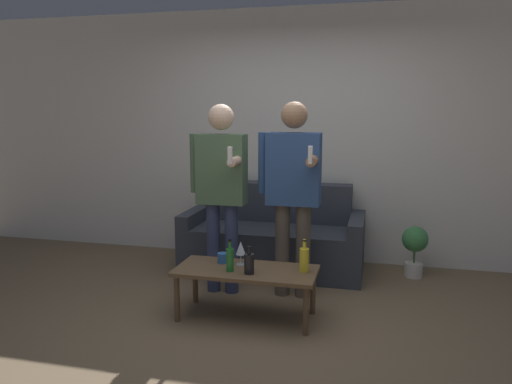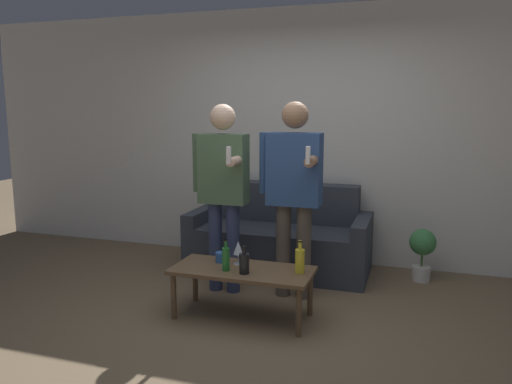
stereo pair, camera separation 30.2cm
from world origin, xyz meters
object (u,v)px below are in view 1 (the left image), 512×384
bottle_orange (230,259)px  person_standing_left (221,184)px  couch (274,239)px  coffee_table (246,274)px  person_standing_right (293,185)px

bottle_orange → person_standing_left: bearing=113.5°
couch → person_standing_left: person_standing_left is taller
coffee_table → person_standing_right: person_standing_right is taller
person_standing_right → bottle_orange: bearing=-120.2°
couch → bottle_orange: bearing=-92.8°
bottle_orange → person_standing_right: person_standing_right is taller
couch → person_standing_left: (-0.32, -0.77, 0.68)m
person_standing_left → bottle_orange: bearing=-66.5°
couch → person_standing_left: 1.08m
couch → bottle_orange: couch is taller
person_standing_left → coffee_table: bearing=-54.4°
coffee_table → person_standing_right: (0.27, 0.56, 0.64)m
bottle_orange → person_standing_left: person_standing_left is taller
bottle_orange → person_standing_right: 0.90m
coffee_table → bottle_orange: bottle_orange is taller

